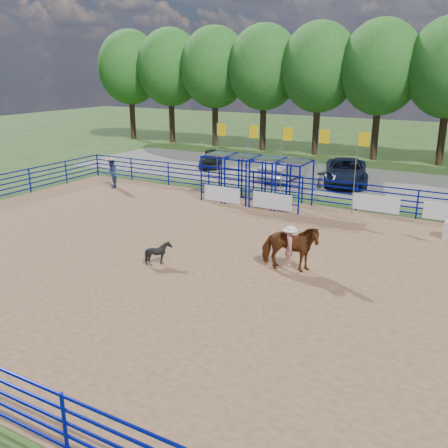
{
  "coord_description": "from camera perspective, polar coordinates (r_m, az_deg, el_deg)",
  "views": [
    {
      "loc": [
        9.42,
        -15.27,
        7.18
      ],
      "look_at": [
        0.17,
        1.0,
        1.3
      ],
      "focal_mm": 40.0,
      "sensor_mm": 36.0,
      "label": 1
    }
  ],
  "objects": [
    {
      "name": "ground",
      "position": [
        19.32,
        -1.92,
        -4.38
      ],
      "size": [
        120.0,
        120.0,
        0.0
      ],
      "primitive_type": "plane",
      "color": "#385622",
      "rests_on": "ground"
    },
    {
      "name": "car_c",
      "position": [
        33.17,
        13.75,
        5.86
      ],
      "size": [
        4.13,
        6.19,
        1.58
      ],
      "primitive_type": "imported",
      "rotation": [
        0.0,
        0.0,
        0.29
      ],
      "color": "black",
      "rests_on": "gravel_strip"
    },
    {
      "name": "gravel_strip",
      "position": [
        34.37,
        13.09,
        4.94
      ],
      "size": [
        40.0,
        10.0,
        0.01
      ],
      "primitive_type": "cube",
      "color": "slate",
      "rests_on": "ground"
    },
    {
      "name": "calf",
      "position": [
        19.07,
        -7.47,
        -3.3
      ],
      "size": [
        0.86,
        0.77,
        0.91
      ],
      "primitive_type": "imported",
      "rotation": [
        0.0,
        0.0,
        1.62
      ],
      "color": "black",
      "rests_on": "arena_dirt"
    },
    {
      "name": "perimeter_fence",
      "position": [
        19.06,
        -1.94,
        -2.28
      ],
      "size": [
        30.1,
        20.1,
        1.5
      ],
      "color": "#060F94",
      "rests_on": "ground"
    },
    {
      "name": "horse_and_rider",
      "position": [
        18.29,
        7.53,
        -2.55
      ],
      "size": [
        2.31,
        1.44,
        2.34
      ],
      "color": "#612F13",
      "rests_on": "arena_dirt"
    },
    {
      "name": "spectator_cowboy",
      "position": [
        31.68,
        -12.72,
        5.7
      ],
      "size": [
        1.1,
        1.12,
        1.88
      ],
      "color": "navy",
      "rests_on": "arena_dirt"
    },
    {
      "name": "car_a",
      "position": [
        37.98,
        -1.5,
        7.54
      ],
      "size": [
        2.87,
        4.03,
        1.27
      ],
      "primitive_type": "imported",
      "rotation": [
        0.0,
        0.0,
        0.41
      ],
      "color": "black",
      "rests_on": "gravel_strip"
    },
    {
      "name": "chute_assembly",
      "position": [
        27.28,
        4.37,
        4.86
      ],
      "size": [
        19.32,
        2.41,
        4.2
      ],
      "color": "#060F94",
      "rests_on": "ground"
    },
    {
      "name": "arena_dirt",
      "position": [
        19.32,
        -1.92,
        -4.35
      ],
      "size": [
        30.0,
        20.0,
        0.02
      ],
      "primitive_type": "cube",
      "color": "#956B4A",
      "rests_on": "ground"
    },
    {
      "name": "car_b",
      "position": [
        33.63,
        6.91,
        6.4
      ],
      "size": [
        1.69,
        4.84,
        1.59
      ],
      "primitive_type": "imported",
      "rotation": [
        0.0,
        0.0,
        3.14
      ],
      "color": "gray",
      "rests_on": "gravel_strip"
    },
    {
      "name": "treeline",
      "position": [
        42.33,
        17.56,
        17.16
      ],
      "size": [
        56.4,
        6.4,
        11.24
      ],
      "color": "#3F2B19",
      "rests_on": "ground"
    }
  ]
}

